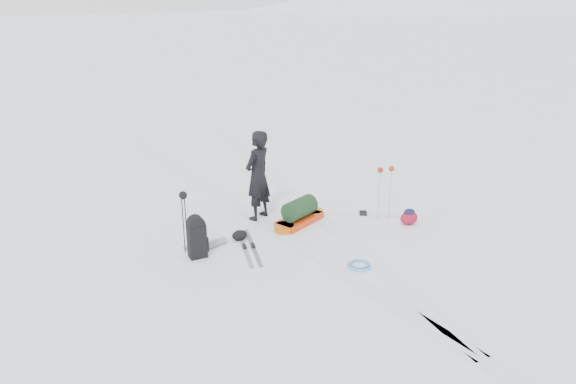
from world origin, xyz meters
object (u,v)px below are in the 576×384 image
(pulk_sled, at_px, (300,214))
(ski_poles_black, at_px, (183,203))
(expedition_rucksack, at_px, (199,237))
(skier, at_px, (258,176))

(pulk_sled, xyz_separation_m, ski_poles_black, (-2.64, -0.12, 0.82))
(expedition_rucksack, bearing_deg, ski_poles_black, 128.80)
(pulk_sled, height_order, ski_poles_black, ski_poles_black)
(skier, relative_size, expedition_rucksack, 2.25)
(skier, xyz_separation_m, ski_poles_black, (-2.00, -0.83, 0.04))
(skier, bearing_deg, pulk_sled, 104.71)
(skier, distance_m, expedition_rucksack, 2.21)
(pulk_sled, relative_size, ski_poles_black, 1.21)
(skier, height_order, expedition_rucksack, skier)
(expedition_rucksack, relative_size, ski_poles_black, 0.70)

